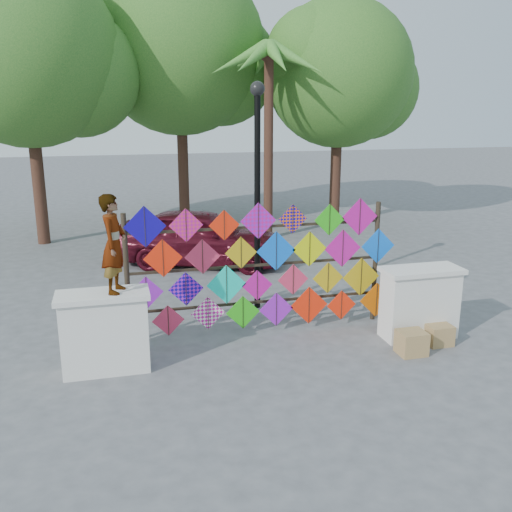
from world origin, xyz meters
The scene contains 13 objects.
ground centered at (0.00, 0.00, 0.00)m, with size 80.00×80.00×0.00m, color gray.
parapet_left centered at (-2.70, -0.20, 0.65)m, with size 1.40×0.65×1.28m.
parapet_right centered at (2.70, -0.20, 0.65)m, with size 1.40×0.65×1.28m.
kite_rack centered at (0.12, 0.73, 1.22)m, with size 4.96×0.24×2.42m.
tree_west centered at (-4.40, 9.03, 5.38)m, with size 5.85×5.20×8.01m.
tree_mid centered at (0.11, 11.03, 5.77)m, with size 6.30×5.60×8.61m.
tree_east centered at (5.09, 9.53, 4.99)m, with size 5.40×4.80×7.42m.
palm_tree centered at (2.20, 8.00, 4.95)m, with size 3.62×3.62×5.83m.
vendor_woman centered at (-2.48, -0.20, 2.03)m, with size 0.55×0.36×1.50m, color #99999E.
sedan centered at (-0.31, 5.50, 0.73)m, with size 1.73×4.29×1.46m, color #4F0D1B.
lamppost centered at (0.30, 2.00, 2.69)m, with size 0.28×0.28×4.46m.
cardboard_box_near centered at (2.22, -0.84, 0.20)m, with size 0.45×0.40×0.40m, color tan.
cardboard_box_far centered at (2.88, -0.59, 0.18)m, with size 0.43×0.39×0.36m, color tan.
Camera 1 is at (-2.48, -8.70, 4.04)m, focal length 40.00 mm.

